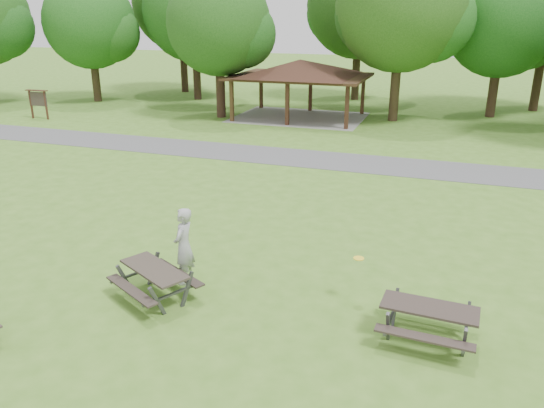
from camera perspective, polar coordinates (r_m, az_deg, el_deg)
The scene contains 15 objects.
ground at distance 13.16m, azimuth -10.03°, elevation -10.49°, with size 160.00×160.00×0.00m, color #467621.
asphalt_path at distance 25.37m, azimuth 5.28°, elevation 4.78°, with size 120.00×3.20×0.02m, color #4E4D50.
pavilion at distance 35.38m, azimuth 3.05°, elevation 14.15°, with size 8.60×7.01×3.76m.
notice_board at distance 38.29m, azimuth -23.89°, elevation 10.31°, with size 1.60×0.30×1.88m.
tree_row_b at distance 44.30m, azimuth -18.89°, elevation 17.70°, with size 7.14×6.80×9.28m.
tree_row_c at distance 43.54m, azimuth -8.26°, elevation 19.64°, with size 8.19×7.80×10.67m.
tree_row_d at distance 35.53m, azimuth -5.63°, elevation 18.48°, with size 6.93×6.60×9.27m.
tree_row_e at distance 35.03m, azimuth 13.89°, elevation 19.67°, with size 8.40×8.00×11.02m.
tree_row_f at distance 38.42m, azimuth 23.66°, elevation 17.21°, with size 7.35×7.00×9.55m.
tree_deep_a at distance 48.04m, azimuth -9.68°, elevation 20.28°, with size 8.40×8.00×11.38m.
tree_deep_b at distance 43.52m, azimuth 9.52°, elevation 20.03°, with size 8.40×8.00×11.13m.
picnic_table_middle at distance 13.19m, azimuth -12.52°, elevation -7.51°, with size 2.45×2.29×0.85m.
picnic_table_far at distance 11.80m, azimuth 16.52°, elevation -11.36°, with size 2.06×1.70×0.86m.
frisbee_in_flight at distance 12.67m, azimuth 9.31°, elevation -5.78°, with size 0.32×0.32×0.02m.
frisbee_thrower at distance 13.66m, azimuth -9.47°, elevation -4.48°, with size 0.74×0.49×2.03m, color #9D9EA0.
Camera 1 is at (5.79, -9.81, 6.59)m, focal length 35.00 mm.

